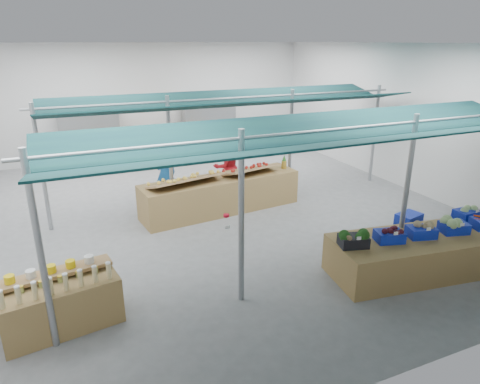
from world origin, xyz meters
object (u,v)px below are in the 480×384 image
Objects in this scene: bottle_shelf at (61,302)px; vendor_left at (165,174)px; crate_stack at (407,227)px; veg_counter at (427,253)px; fruit_counter at (221,194)px; vendor_right at (227,167)px.

vendor_left is (2.84, 4.64, 0.42)m from bottle_shelf.
veg_counter is at bearing -118.12° from crate_stack.
vendor_left reaches higher than fruit_counter.
vendor_right is (-1.94, 5.61, 0.48)m from veg_counter.
vendor_left and vendor_right have the same top height.
vendor_right is (1.80, 0.00, 0.00)m from vendor_left.
veg_counter reaches higher than crate_stack.
fruit_counter is 4.61m from crate_stack.
fruit_counter is 1.67m from vendor_left.
crate_stack is at bearing -53.15° from fruit_counter.
vendor_left is at bearing 131.20° from fruit_counter.
crate_stack is 0.39× the size of vendor_right.
bottle_shelf is 1.08× the size of vendor_left.
crate_stack is at bearing -7.39° from bottle_shelf.
crate_stack is 0.39× the size of vendor_left.
crate_stack is at bearing 127.98° from vendor_left.
vendor_left is at bearing 131.52° from veg_counter.
bottle_shelf is at bearing 52.24° from vendor_left.
fruit_counter is 6.43× the size of crate_stack.
fruit_counter is (-2.54, 4.51, 0.08)m from veg_counter.
vendor_left reaches higher than veg_counter.
vendor_left is at bearing -6.29° from vendor_right.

